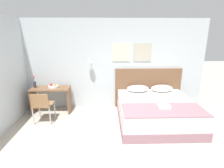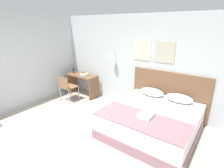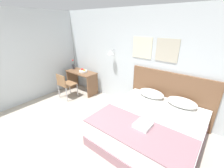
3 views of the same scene
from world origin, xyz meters
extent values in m
cube|color=silver|center=(0.00, 2.92, 1.32)|extent=(5.72, 0.06, 2.65)
cube|color=beige|center=(0.35, 2.88, 1.70)|extent=(0.52, 0.02, 0.52)
cube|color=#B7B29E|center=(0.98, 2.88, 1.70)|extent=(0.52, 0.02, 0.52)
cylinder|color=#B2B2B7|center=(-0.55, 2.81, 1.55)|extent=(0.02, 0.16, 0.02)
cone|color=white|center=(-0.55, 2.72, 1.50)|extent=(0.17, 0.17, 0.12)
cube|color=gray|center=(1.19, 1.85, 0.11)|extent=(1.90, 1.95, 0.22)
cube|color=white|center=(1.19, 1.85, 0.40)|extent=(1.86, 1.91, 0.36)
cube|color=brown|center=(1.19, 2.86, 0.61)|extent=(2.02, 0.06, 1.21)
ellipsoid|color=white|center=(0.83, 2.60, 0.67)|extent=(0.64, 0.36, 0.19)
ellipsoid|color=white|center=(1.55, 2.60, 0.67)|extent=(0.64, 0.36, 0.19)
cube|color=gray|center=(1.19, 1.29, 0.59)|extent=(1.84, 0.78, 0.02)
cube|color=white|center=(1.23, 1.42, 0.63)|extent=(0.27, 0.28, 0.06)
cube|color=brown|center=(-1.69, 2.55, 0.72)|extent=(1.08, 0.50, 0.03)
cube|color=brown|center=(-2.21, 2.55, 0.35)|extent=(0.04, 0.46, 0.70)
cube|color=brown|center=(-1.17, 2.55, 0.35)|extent=(0.04, 0.46, 0.70)
cube|color=#8E6642|center=(-1.72, 1.97, 0.47)|extent=(0.46, 0.46, 0.02)
cube|color=#8E6642|center=(-1.72, 1.76, 0.65)|extent=(0.42, 0.03, 0.34)
cylinder|color=#B7B7BC|center=(-1.93, 2.18, 0.23)|extent=(0.03, 0.03, 0.46)
cylinder|color=#B7B7BC|center=(-1.51, 2.18, 0.23)|extent=(0.03, 0.03, 0.46)
cylinder|color=#B7B7BC|center=(-1.93, 1.76, 0.23)|extent=(0.03, 0.03, 0.46)
cylinder|color=#B7B7BC|center=(-1.51, 1.76, 0.23)|extent=(0.03, 0.03, 0.46)
cylinder|color=silver|center=(-1.61, 2.56, 0.76)|extent=(0.27, 0.27, 0.05)
sphere|color=orange|center=(-1.56, 2.57, 0.81)|extent=(0.07, 0.07, 0.07)
sphere|color=red|center=(-1.67, 2.57, 0.82)|extent=(0.09, 0.09, 0.09)
cylinder|color=#333338|center=(-2.13, 2.57, 0.83)|extent=(0.08, 0.08, 0.18)
cylinder|color=#3D7538|center=(-2.13, 2.57, 0.99)|extent=(0.01, 0.01, 0.14)
sphere|color=#DB3838|center=(-2.13, 2.57, 1.06)|extent=(0.06, 0.06, 0.06)
camera|label=1|loc=(-0.07, -2.26, 2.23)|focal=28.00mm
camera|label=2|loc=(2.51, -1.50, 2.36)|focal=28.00mm
camera|label=3|loc=(2.14, -0.58, 2.30)|focal=24.00mm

